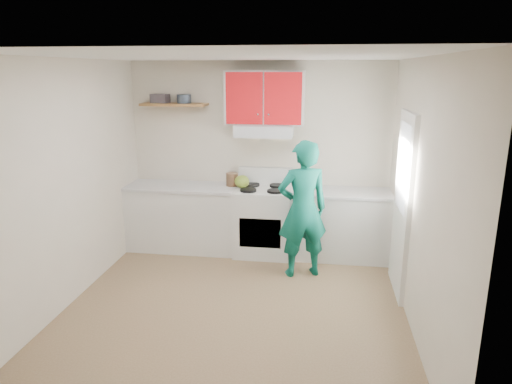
% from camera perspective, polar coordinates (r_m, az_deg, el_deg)
% --- Properties ---
extents(floor, '(3.80, 3.80, 0.00)m').
position_cam_1_polar(floor, '(5.09, -2.64, -14.18)').
color(floor, brown).
rests_on(floor, ground).
extents(ceiling, '(3.60, 3.80, 0.04)m').
position_cam_1_polar(ceiling, '(4.44, -3.06, 16.55)').
color(ceiling, white).
rests_on(ceiling, floor).
extents(back_wall, '(3.60, 0.04, 2.60)m').
position_cam_1_polar(back_wall, '(6.43, 0.40, 4.42)').
color(back_wall, beige).
rests_on(back_wall, floor).
extents(front_wall, '(3.60, 0.04, 2.60)m').
position_cam_1_polar(front_wall, '(2.86, -10.20, -9.58)').
color(front_wall, beige).
rests_on(front_wall, floor).
extents(left_wall, '(0.04, 3.80, 2.60)m').
position_cam_1_polar(left_wall, '(5.24, -22.54, 0.84)').
color(left_wall, beige).
rests_on(left_wall, floor).
extents(right_wall, '(0.04, 3.80, 2.60)m').
position_cam_1_polar(right_wall, '(4.61, 19.70, -0.70)').
color(right_wall, beige).
rests_on(right_wall, floor).
extents(door, '(0.05, 0.85, 2.05)m').
position_cam_1_polar(door, '(5.34, 17.77, -1.53)').
color(door, white).
rests_on(door, floor).
extents(door_glass, '(0.01, 0.55, 0.95)m').
position_cam_1_polar(door_glass, '(5.24, 17.85, 2.95)').
color(door_glass, white).
rests_on(door_glass, door).
extents(counter_left, '(1.52, 0.60, 0.90)m').
position_cam_1_polar(counter_left, '(6.57, -9.01, -3.17)').
color(counter_left, silver).
rests_on(counter_left, floor).
extents(counter_right, '(1.32, 0.60, 0.90)m').
position_cam_1_polar(counter_right, '(6.30, 10.36, -4.04)').
color(counter_right, silver).
rests_on(counter_right, floor).
extents(stove, '(0.76, 0.65, 0.92)m').
position_cam_1_polar(stove, '(6.31, 0.88, -3.66)').
color(stove, white).
rests_on(stove, floor).
extents(range_hood, '(0.76, 0.44, 0.15)m').
position_cam_1_polar(range_hood, '(6.14, 1.06, 7.65)').
color(range_hood, silver).
rests_on(range_hood, back_wall).
extents(upper_cabinets, '(1.02, 0.33, 0.70)m').
position_cam_1_polar(upper_cabinets, '(6.15, 1.14, 11.65)').
color(upper_cabinets, '#B40F14').
rests_on(upper_cabinets, back_wall).
extents(shelf, '(0.90, 0.30, 0.04)m').
position_cam_1_polar(shelf, '(6.45, -10.14, 10.68)').
color(shelf, brown).
rests_on(shelf, back_wall).
extents(books, '(0.25, 0.19, 0.12)m').
position_cam_1_polar(books, '(6.52, -11.85, 11.33)').
color(books, '#463D45').
rests_on(books, shelf).
extents(tin, '(0.19, 0.19, 0.12)m').
position_cam_1_polar(tin, '(6.40, -8.94, 11.39)').
color(tin, '#333D4C').
rests_on(tin, shelf).
extents(kettle, '(0.26, 0.26, 0.17)m').
position_cam_1_polar(kettle, '(6.24, -1.76, 1.33)').
color(kettle, olive).
rests_on(kettle, stove).
extents(crock, '(0.21, 0.21, 0.20)m').
position_cam_1_polar(crock, '(6.34, -2.99, 1.48)').
color(crock, brown).
rests_on(crock, counter_left).
extents(cutting_board, '(0.34, 0.29, 0.02)m').
position_cam_1_polar(cutting_board, '(6.11, 8.29, -0.05)').
color(cutting_board, olive).
rests_on(cutting_board, counter_right).
extents(silicone_mat, '(0.36, 0.32, 0.01)m').
position_cam_1_polar(silicone_mat, '(6.11, 13.26, -0.36)').
color(silicone_mat, red).
rests_on(silicone_mat, counter_right).
extents(person, '(0.72, 0.59, 1.69)m').
position_cam_1_polar(person, '(5.55, 5.83, -2.17)').
color(person, '#0A6251').
rests_on(person, floor).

